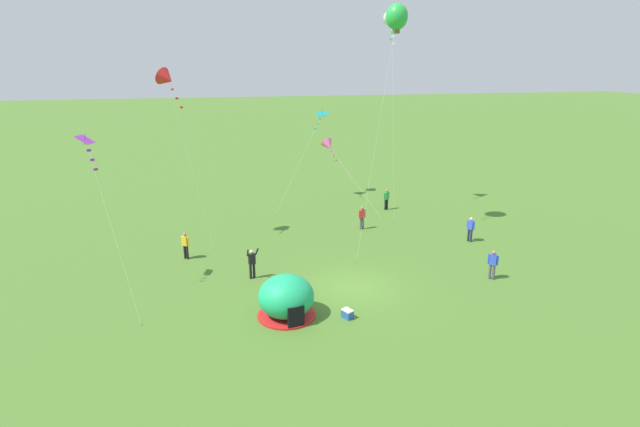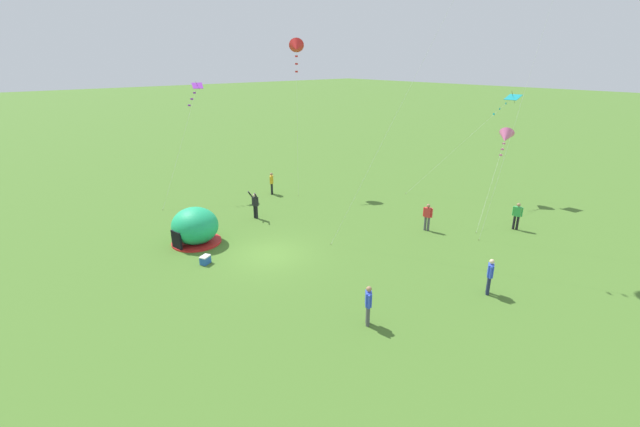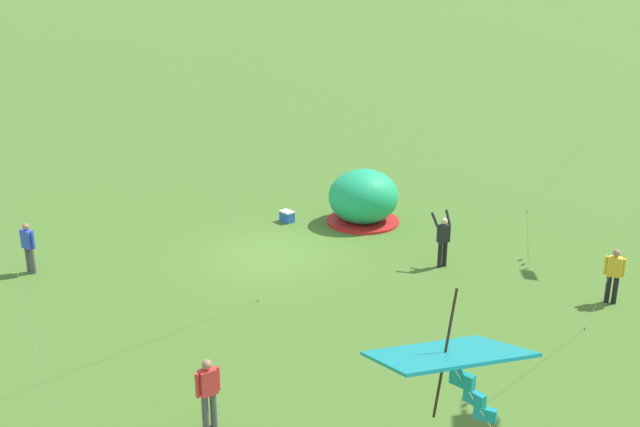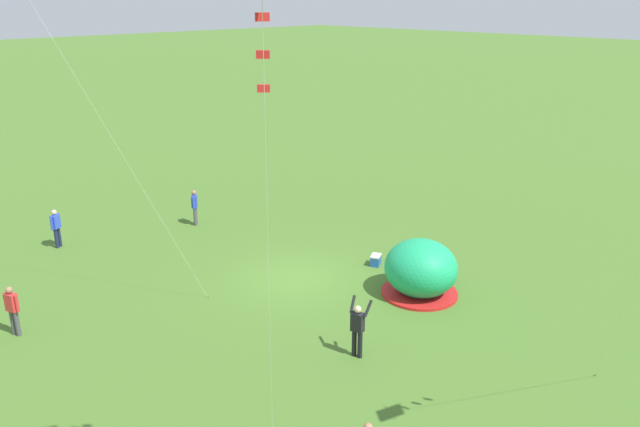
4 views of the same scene
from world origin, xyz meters
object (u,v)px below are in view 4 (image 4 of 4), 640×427
(popup_tent, at_px, (421,269))
(person_near_tent, at_px, (56,226))
(person_arms_raised, at_px, (358,327))
(person_far_back, at_px, (12,308))
(person_strolling, at_px, (195,206))
(cooler_box, at_px, (376,260))

(popup_tent, relative_size, person_near_tent, 1.63)
(person_arms_raised, bearing_deg, person_near_tent, 10.44)
(popup_tent, distance_m, person_arms_raised, 4.91)
(person_far_back, bearing_deg, person_strolling, -65.54)
(cooler_box, height_order, person_arms_raised, person_arms_raised)
(person_strolling, relative_size, person_arms_raised, 0.91)
(person_far_back, bearing_deg, popup_tent, -122.57)
(popup_tent, distance_m, person_strolling, 12.12)
(person_far_back, bearing_deg, person_near_tent, -32.81)
(popup_tent, xyz_separation_m, cooler_box, (2.83, -0.83, -0.78))
(cooler_box, bearing_deg, person_far_back, 69.69)
(cooler_box, relative_size, person_arms_raised, 0.34)
(person_strolling, xyz_separation_m, person_arms_raised, (-13.19, 3.09, 0.03))
(person_near_tent, relative_size, person_arms_raised, 0.91)
(popup_tent, relative_size, person_far_back, 1.63)
(person_strolling, relative_size, person_far_back, 1.00)
(person_near_tent, xyz_separation_m, person_arms_raised, (-15.05, -2.77, 0.03))
(cooler_box, height_order, person_strolling, person_strolling)
(cooler_box, distance_m, person_arms_raised, 6.93)
(person_near_tent, height_order, person_arms_raised, person_arms_raised)
(popup_tent, relative_size, person_arms_raised, 1.49)
(cooler_box, distance_m, person_near_tent, 13.87)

